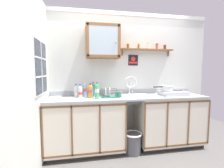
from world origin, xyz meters
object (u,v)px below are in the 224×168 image
object	(u,v)px
bottle_water_clear_1	(80,92)
bottle_soda_green_5	(97,91)
hot_plate_stove	(173,93)
saucepan	(167,88)
mug	(119,94)
wall_cabinet	(103,42)
dish_rack	(109,95)
trash_bin	(133,142)
bottle_water_blue_2	(85,90)
bottle_detergent_teal_0	(93,90)
sink	(134,96)
bottle_juice_amber_3	(91,91)
warning_sign	(133,60)
bottle_opaque_white_4	(76,91)

from	to	relation	value
bottle_water_clear_1	bottle_soda_green_5	bearing A→B (deg)	-19.42
hot_plate_stove	saucepan	distance (m)	0.15
mug	wall_cabinet	bearing A→B (deg)	142.82
hot_plate_stove	dish_rack	bearing A→B (deg)	179.32
saucepan	trash_bin	size ratio (longest dim) A/B	1.05
trash_bin	bottle_water_blue_2	bearing A→B (deg)	161.87
saucepan	bottle_detergent_teal_0	xyz separation A→B (m)	(-1.33, 0.08, -0.02)
bottle_water_blue_2	trash_bin	bearing A→B (deg)	-18.13
sink	bottle_water_blue_2	bearing A→B (deg)	177.60
bottle_juice_amber_3	bottle_water_clear_1	bearing A→B (deg)	-176.08
bottle_water_blue_2	bottle_juice_amber_3	distance (m)	0.13
bottle_water_clear_1	mug	size ratio (longest dim) A/B	1.96
dish_rack	wall_cabinet	xyz separation A→B (m)	(-0.09, 0.16, 0.91)
saucepan	hot_plate_stove	bearing A→B (deg)	-12.03
bottle_soda_green_5	warning_sign	xyz separation A→B (m)	(0.73, 0.41, 0.52)
wall_cabinet	mug	bearing A→B (deg)	-37.18
bottle_water_blue_2	hot_plate_stove	bearing A→B (deg)	-3.55
mug	bottle_opaque_white_4	bearing A→B (deg)	167.75
mug	wall_cabinet	distance (m)	0.95
dish_rack	trash_bin	xyz separation A→B (m)	(0.38, -0.17, -0.79)
sink	dish_rack	xyz separation A→B (m)	(-0.46, -0.05, 0.03)
bottle_water_blue_2	trash_bin	size ratio (longest dim) A/B	0.71
sink	bottle_opaque_white_4	distance (m)	1.02
hot_plate_stove	mug	world-z (taller)	mug
dish_rack	warning_sign	world-z (taller)	warning_sign
bottle_water_blue_2	wall_cabinet	world-z (taller)	wall_cabinet
dish_rack	bottle_juice_amber_3	bearing A→B (deg)	-179.46
saucepan	bottle_opaque_white_4	size ratio (longest dim) A/B	1.67
trash_bin	bottle_water_clear_1	bearing A→B (deg)	169.66
dish_rack	mug	world-z (taller)	dish_rack
sink	bottle_juice_amber_3	xyz separation A→B (m)	(-0.77, -0.05, 0.11)
bottle_detergent_teal_0	wall_cabinet	xyz separation A→B (m)	(0.18, 0.07, 0.83)
dish_rack	trash_bin	world-z (taller)	dish_rack
bottle_opaque_white_4	bottle_juice_amber_3	bearing A→B (deg)	-27.81
mug	warning_sign	size ratio (longest dim) A/B	0.58
bottle_water_clear_1	trash_bin	size ratio (longest dim) A/B	0.65
bottle_detergent_teal_0	bottle_soda_green_5	world-z (taller)	bottle_soda_green_5
bottle_water_clear_1	bottle_juice_amber_3	xyz separation A→B (m)	(0.17, 0.01, 0.01)
bottle_soda_green_5	wall_cabinet	size ratio (longest dim) A/B	0.45
bottle_soda_green_5	saucepan	bearing A→B (deg)	5.32
bottle_detergent_teal_0	bottle_opaque_white_4	world-z (taller)	bottle_detergent_teal_0
bottle_opaque_white_4	bottle_detergent_teal_0	bearing A→B (deg)	-6.79
bottle_water_clear_1	bottle_opaque_white_4	size ratio (longest dim) A/B	1.03
sink	bottle_water_blue_2	size ratio (longest dim) A/B	2.11
sink	bottle_detergent_teal_0	size ratio (longest dim) A/B	2.05
bottle_juice_amber_3	trash_bin	distance (m)	1.12
hot_plate_stove	saucepan	bearing A→B (deg)	167.97
hot_plate_stove	trash_bin	xyz separation A→B (m)	(-0.80, -0.16, -0.80)
bottle_detergent_teal_0	bottle_soda_green_5	bearing A→B (deg)	-75.17
sink	hot_plate_stove	xyz separation A→B (m)	(0.72, -0.06, 0.04)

